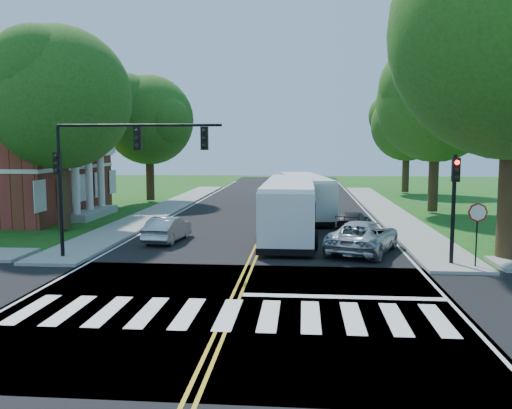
# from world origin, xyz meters

# --- Properties ---
(ground) EXTENTS (140.00, 140.00, 0.00)m
(ground) POSITION_xyz_m (0.00, 0.00, 0.00)
(ground) COLOR #1D4A12
(ground) RESTS_ON ground
(road) EXTENTS (14.00, 96.00, 0.01)m
(road) POSITION_xyz_m (0.00, 18.00, 0.01)
(road) COLOR black
(road) RESTS_ON ground
(cross_road) EXTENTS (60.00, 12.00, 0.01)m
(cross_road) POSITION_xyz_m (0.00, 0.00, 0.01)
(cross_road) COLOR black
(cross_road) RESTS_ON ground
(center_line) EXTENTS (0.36, 70.00, 0.01)m
(center_line) POSITION_xyz_m (0.00, 22.00, 0.01)
(center_line) COLOR gold
(center_line) RESTS_ON road
(edge_line_w) EXTENTS (0.12, 70.00, 0.01)m
(edge_line_w) POSITION_xyz_m (-6.80, 22.00, 0.01)
(edge_line_w) COLOR silver
(edge_line_w) RESTS_ON road
(edge_line_e) EXTENTS (0.12, 70.00, 0.01)m
(edge_line_e) POSITION_xyz_m (6.80, 22.00, 0.01)
(edge_line_e) COLOR silver
(edge_line_e) RESTS_ON road
(crosswalk) EXTENTS (12.60, 3.00, 0.01)m
(crosswalk) POSITION_xyz_m (0.00, -0.50, 0.02)
(crosswalk) COLOR silver
(crosswalk) RESTS_ON road
(stop_bar) EXTENTS (6.60, 0.40, 0.01)m
(stop_bar) POSITION_xyz_m (3.50, 1.60, 0.02)
(stop_bar) COLOR silver
(stop_bar) RESTS_ON road
(sidewalk_nw) EXTENTS (2.60, 40.00, 0.15)m
(sidewalk_nw) POSITION_xyz_m (-8.30, 25.00, 0.07)
(sidewalk_nw) COLOR gray
(sidewalk_nw) RESTS_ON ground
(sidewalk_ne) EXTENTS (2.60, 40.00, 0.15)m
(sidewalk_ne) POSITION_xyz_m (8.30, 25.00, 0.07)
(sidewalk_ne) COLOR gray
(sidewalk_ne) RESTS_ON ground
(tree_west_near) EXTENTS (8.00, 8.00, 11.40)m
(tree_west_near) POSITION_xyz_m (-11.50, 14.00, 7.53)
(tree_west_near) COLOR #362715
(tree_west_near) RESTS_ON ground
(tree_west_far) EXTENTS (7.60, 7.60, 10.67)m
(tree_west_far) POSITION_xyz_m (-11.00, 30.00, 7.00)
(tree_west_far) COLOR #362715
(tree_west_far) RESTS_ON ground
(tree_east_mid) EXTENTS (8.40, 8.40, 11.93)m
(tree_east_mid) POSITION_xyz_m (11.50, 24.00, 7.86)
(tree_east_mid) COLOR #362715
(tree_east_mid) RESTS_ON ground
(tree_east_far) EXTENTS (7.20, 7.20, 10.34)m
(tree_east_far) POSITION_xyz_m (12.50, 40.00, 6.86)
(tree_east_far) COLOR #362715
(tree_east_far) RESTS_ON ground
(signal_nw) EXTENTS (7.15, 0.46, 5.66)m
(signal_nw) POSITION_xyz_m (-5.86, 6.43, 4.38)
(signal_nw) COLOR black
(signal_nw) RESTS_ON ground
(signal_ne) EXTENTS (0.30, 0.46, 4.40)m
(signal_ne) POSITION_xyz_m (8.20, 6.44, 2.96)
(signal_ne) COLOR black
(signal_ne) RESTS_ON ground
(stop_sign) EXTENTS (0.76, 0.08, 2.53)m
(stop_sign) POSITION_xyz_m (9.00, 5.98, 2.03)
(stop_sign) COLOR black
(stop_sign) RESTS_ON ground
(bus_lead) EXTENTS (2.91, 11.73, 3.03)m
(bus_lead) POSITION_xyz_m (1.45, 12.97, 1.61)
(bus_lead) COLOR silver
(bus_lead) RESTS_ON road
(bus_follow) EXTENTS (3.97, 11.17, 2.83)m
(bus_follow) POSITION_xyz_m (2.26, 21.01, 1.50)
(bus_follow) COLOR silver
(bus_follow) RESTS_ON road
(hatchback) EXTENTS (1.76, 4.03, 1.29)m
(hatchback) POSITION_xyz_m (-4.71, 11.06, 0.66)
(hatchback) COLOR #A6A9AD
(hatchback) RESTS_ON road
(suv) EXTENTS (4.12, 5.80, 1.47)m
(suv) POSITION_xyz_m (4.93, 9.09, 0.75)
(suv) COLOR silver
(suv) RESTS_ON road
(dark_sedan) EXTENTS (2.54, 4.16, 1.13)m
(dark_sedan) POSITION_xyz_m (5.04, 15.17, 0.58)
(dark_sedan) COLOR black
(dark_sedan) RESTS_ON road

